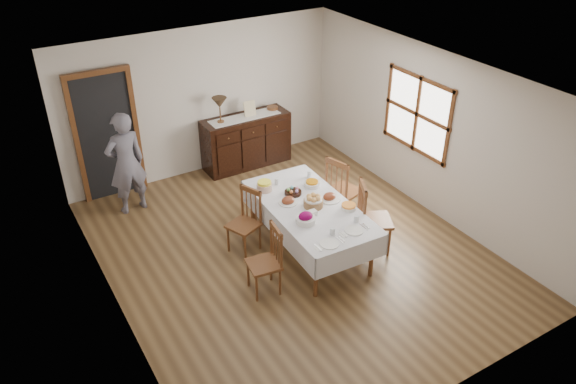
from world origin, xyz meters
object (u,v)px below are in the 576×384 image
chair_left_near (267,260)px  chair_right_near (371,217)px  chair_right_far (342,189)px  dining_table (309,211)px  person (126,160)px  table_lamp (220,103)px  chair_left_far (246,220)px  sideboard (246,141)px

chair_left_near → chair_right_near: chair_right_near is taller
chair_left_near → chair_right_far: 2.01m
dining_table → person: 3.03m
chair_left_near → table_lamp: 3.49m
chair_right_near → table_lamp: 3.43m
chair_right_far → person: 3.38m
table_lamp → chair_left_near: bearing=-105.7°
dining_table → chair_left_far: chair_left_far is taller
chair_left_near → sideboard: sideboard is taller
chair_left_near → sideboard: 3.56m
person → dining_table: bearing=121.0°
chair_left_near → chair_right_far: size_ratio=0.87×
chair_left_near → chair_right_near: bearing=98.4°
chair_right_near → sideboard: bearing=32.1°
chair_left_far → chair_right_near: (1.52, -0.94, 0.07)m
sideboard → person: (-2.31, -0.42, 0.42)m
chair_right_far → sideboard: 2.44m
dining_table → chair_right_near: chair_right_near is taller
chair_right_near → chair_right_far: (0.11, 0.86, -0.00)m
dining_table → chair_right_far: bearing=27.7°
dining_table → chair_right_near: bearing=-28.5°
chair_left_near → table_lamp: (0.92, 3.27, 0.83)m
person → chair_left_far: bearing=113.0°
sideboard → person: person is taller
chair_left_near → chair_left_far: chair_left_far is taller
chair_left_far → chair_right_near: bearing=36.7°
chair_right_near → person: person is taller
chair_left_far → chair_right_far: 1.63m
chair_right_near → chair_left_near: bearing=117.2°
chair_right_near → chair_right_far: bearing=19.7°
dining_table → chair_left_near: size_ratio=2.33×
sideboard → chair_right_near: bearing=-84.7°
chair_left_far → table_lamp: size_ratio=2.10×
chair_right_far → person: bearing=37.9°
sideboard → dining_table: bearing=-99.1°
chair_right_near → table_lamp: (-0.79, 3.25, 0.76)m
dining_table → chair_left_far: (-0.77, 0.48, -0.17)m
chair_right_near → sideboard: 3.28m
dining_table → chair_right_far: chair_right_far is taller
dining_table → person: size_ratio=1.24×
dining_table → chair_right_far: 0.96m
chair_left_far → sideboard: bearing=130.8°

